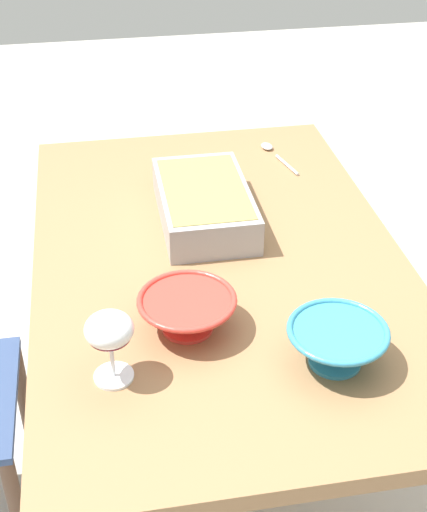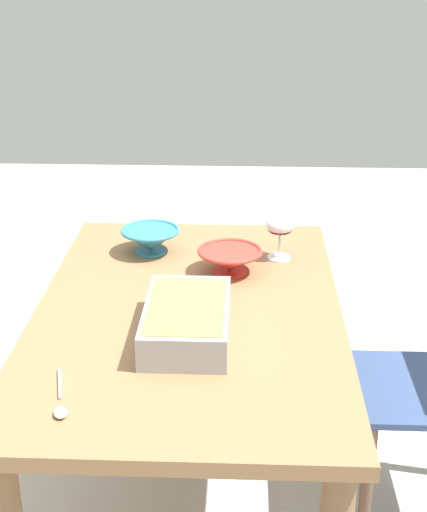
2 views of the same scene
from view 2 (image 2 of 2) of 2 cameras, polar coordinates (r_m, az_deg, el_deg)
dining_table at (r=2.17m, az=-1.86°, el=-6.71°), size 1.33×0.85×0.75m
wine_glass at (r=2.40m, az=5.00°, el=2.14°), size 0.09×0.09×0.15m
casserole_dish at (r=1.95m, az=-2.01°, el=-4.74°), size 0.37×0.22×0.09m
mixing_bowl at (r=2.47m, az=-4.74°, el=1.26°), size 0.19×0.19×0.08m
small_bowl at (r=2.31m, az=1.23°, el=-0.26°), size 0.20×0.20×0.08m
serving_spoon at (r=1.73m, az=-11.40°, el=-10.76°), size 0.20×0.07×0.01m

